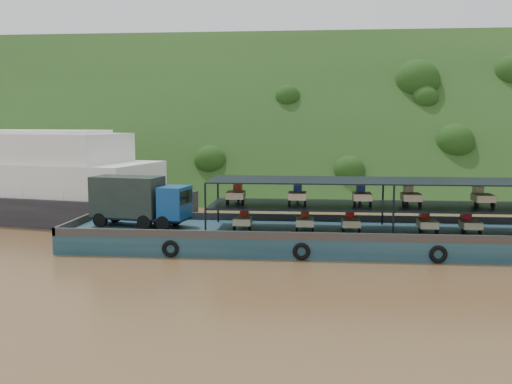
{
  "coord_description": "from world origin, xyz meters",
  "views": [
    {
      "loc": [
        1.75,
        -37.98,
        8.21
      ],
      "look_at": [
        -2.0,
        3.0,
        3.2
      ],
      "focal_mm": 40.0,
      "sensor_mm": 36.0,
      "label": 1
    }
  ],
  "objects": [
    {
      "name": "ground",
      "position": [
        0.0,
        0.0,
        0.0
      ],
      "size": [
        160.0,
        160.0,
        0.0
      ],
      "primitive_type": "plane",
      "color": "brown",
      "rests_on": "ground"
    },
    {
      "name": "hillside",
      "position": [
        0.0,
        36.0,
        0.0
      ],
      "size": [
        140.0,
        39.6,
        39.6
      ],
      "primitive_type": "cube",
      "rotation": [
        0.79,
        0.0,
        0.0
      ],
      "color": "#193312",
      "rests_on": "ground"
    },
    {
      "name": "cargo_barge",
      "position": [
        2.33,
        -0.89,
        1.14
      ],
      "size": [
        35.0,
        7.18,
        4.58
      ],
      "color": "#123042",
      "rests_on": "ground"
    }
  ]
}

